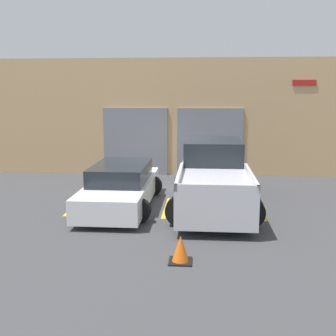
{
  "coord_description": "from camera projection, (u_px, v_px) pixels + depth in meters",
  "views": [
    {
      "loc": [
        1.04,
        -13.97,
        3.37
      ],
      "look_at": [
        0.0,
        -1.54,
        1.1
      ],
      "focal_mm": 45.0,
      "sensor_mm": 36.0,
      "label": 1
    }
  ],
  "objects": [
    {
      "name": "traffic_cone",
      "position": [
        180.0,
        250.0,
        8.4
      ],
      "size": [
        0.47,
        0.47,
        0.55
      ],
      "color": "black",
      "rests_on": "ground"
    },
    {
      "name": "pickup_truck",
      "position": [
        213.0,
        178.0,
        12.46
      ],
      "size": [
        2.51,
        5.43,
        1.86
      ],
      "color": "silver",
      "rests_on": "ground"
    },
    {
      "name": "parking_stripe_left",
      "position": [
        167.0,
        208.0,
        12.39
      ],
      "size": [
        0.12,
        2.2,
        0.01
      ],
      "primitive_type": "cube",
      "color": "gold",
      "rests_on": "ground"
    },
    {
      "name": "parking_stripe_far_left",
      "position": [
        76.0,
        206.0,
        12.62
      ],
      "size": [
        0.12,
        2.2,
        0.01
      ],
      "primitive_type": "cube",
      "color": "gold",
      "rests_on": "ground"
    },
    {
      "name": "parking_stripe_centre",
      "position": [
        260.0,
        210.0,
        12.17
      ],
      "size": [
        0.12,
        2.2,
        0.01
      ],
      "primitive_type": "cube",
      "color": "gold",
      "rests_on": "ground"
    },
    {
      "name": "ground_plane",
      "position": [
        172.0,
        192.0,
        14.39
      ],
      "size": [
        28.0,
        28.0,
        0.0
      ],
      "primitive_type": "plane",
      "color": "#3D3D3F"
    },
    {
      "name": "shophouse_building",
      "position": [
        178.0,
        118.0,
        17.2
      ],
      "size": [
        17.87,
        0.68,
        4.69
      ],
      "color": "tan",
      "rests_on": "ground"
    },
    {
      "name": "sedan_white",
      "position": [
        121.0,
        187.0,
        12.43
      ],
      "size": [
        2.16,
        4.74,
        1.27
      ],
      "color": "white",
      "rests_on": "ground"
    }
  ]
}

